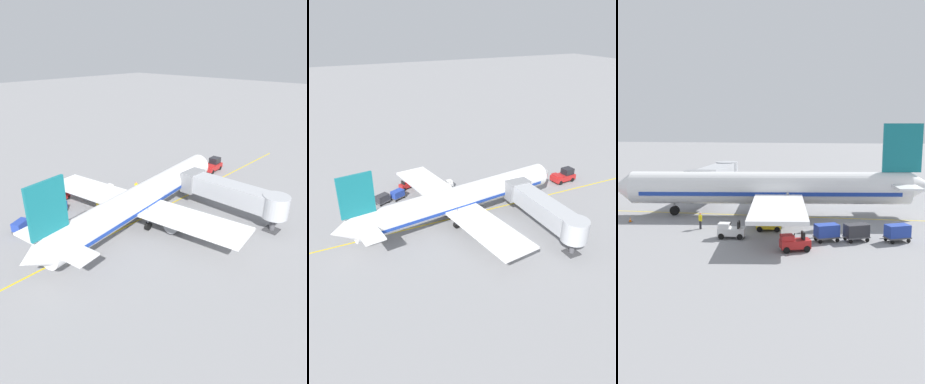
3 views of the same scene
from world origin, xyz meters
TOP-DOWN VIEW (x-y plane):
  - ground_plane at (0.00, 0.00)m, footprint 400.00×400.00m
  - gate_lead_in_line at (0.00, 0.00)m, footprint 0.24×80.00m
  - parked_airliner at (0.21, -1.44)m, footprint 30.42×37.33m
  - jet_bridge at (8.57, 7.82)m, footprint 15.49×3.50m
  - pushback_tractor at (-3.39, 21.71)m, footprint 2.50×4.54m
  - baggage_tug_lead at (-9.99, 0.95)m, footprint 1.39×2.56m
  - baggage_tug_trailing at (-6.81, -2.05)m, footprint 1.49×2.60m
  - baggage_tug_spare at (-13.12, -5.31)m, footprint 1.99×2.76m
  - baggage_cart_front at (-9.74, -7.94)m, footprint 2.10×2.92m
  - baggage_cart_second_in_train at (-9.26, -10.61)m, footprint 2.10×2.92m
  - baggage_cart_third_in_train at (-8.93, -14.25)m, footprint 2.10×2.92m
  - ground_crew_wing_walker at (-7.13, 4.84)m, footprint 0.60×0.54m
  - safety_cone_nose_left at (-5.44, 13.36)m, footprint 0.36×0.36m

SIDE VIEW (x-z plane):
  - ground_plane at x=0.00m, z-range 0.00..0.00m
  - gate_lead_in_line at x=0.00m, z-range 0.00..0.01m
  - safety_cone_nose_left at x=-5.44m, z-range -0.01..0.58m
  - baggage_tug_lead at x=-9.99m, z-range -0.10..1.52m
  - baggage_tug_trailing at x=-6.81m, z-range -0.10..1.52m
  - baggage_tug_spare at x=-13.12m, z-range -0.10..1.52m
  - baggage_cart_front at x=-9.74m, z-range 0.16..1.74m
  - baggage_cart_second_in_train at x=-9.26m, z-range 0.16..1.74m
  - baggage_cart_third_in_train at x=-8.93m, z-range 0.16..1.74m
  - ground_crew_wing_walker at x=-7.13m, z-range 0.11..1.80m
  - pushback_tractor at x=-3.39m, z-range -0.10..2.30m
  - parked_airliner at x=0.21m, z-range -2.13..8.50m
  - jet_bridge at x=8.57m, z-range 0.97..5.95m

